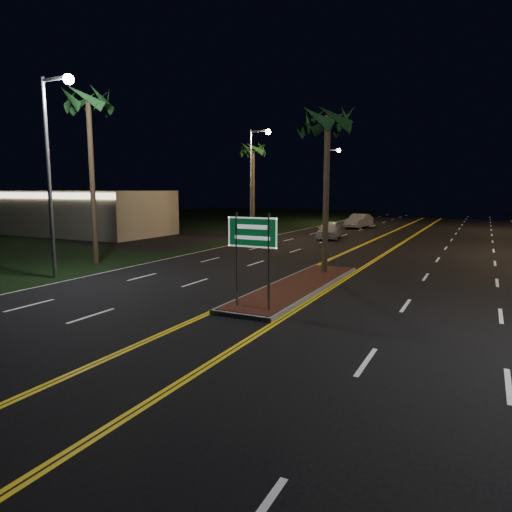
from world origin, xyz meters
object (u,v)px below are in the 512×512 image
Objects in this scene: car_far at (359,220)px; highway_sign at (252,241)px; commercial_building at (86,213)px; car_near at (330,228)px; median_island at (298,286)px; palm_left_near at (88,103)px; streetlight_left_near at (53,154)px; streetlight_left_mid at (255,171)px; palm_left_far at (253,150)px; palm_median at (328,121)px; streetlight_left_far at (328,177)px.

highway_sign is at bearing -72.92° from car_far.
commercial_building is 2.89× the size of car_near.
palm_left_near is (-12.50, 1.00, 8.60)m from median_island.
streetlight_left_near reaches higher than car_near.
streetlight_left_mid is at bearing 90.00° from streetlight_left_near.
palm_left_far reaches higher than car_far.
streetlight_left_near is 1.73× the size of car_near.
streetlight_left_near reaches higher than highway_sign.
palm_left_far is (13.20, 8.01, 5.74)m from commercial_building.
streetlight_left_near is (-10.61, 1.20, 3.25)m from highway_sign.
palm_median is 0.85× the size of palm_left_near.
palm_median reaches higher than car_far.
median_island is 1.95× the size of car_far.
palm_left_near is at bearing 175.43° from median_island.
commercial_building is 16.31m from streetlight_left_mid.
commercial_building is at bearing -165.39° from streetlight_left_mid.
palm_median is (10.61, 6.50, 1.62)m from streetlight_left_near.
palm_left_near reaches higher than commercial_building.
streetlight_left_far reaches higher than palm_left_far.
palm_left_far reaches higher than commercial_building.
palm_left_near reaches higher than palm_median.
commercial_building is 28.18m from palm_median.
highway_sign is 0.62× the size of car_near.
commercial_building is 27.67m from car_far.
streetlight_left_far is 19.16m from car_near.
streetlight_left_near is at bearing -113.62° from car_near.
streetlight_left_near reaches higher than median_island.
palm_left_far is (-0.30, 20.00, -0.93)m from palm_left_near.
commercial_building is 1.70× the size of palm_left_far.
palm_median is 17.79m from car_near.
palm_left_far is at bearing 90.86° from palm_left_near.
streetlight_left_mid is 1.02× the size of palm_left_far.
streetlight_left_far is (-10.61, 37.00, 5.57)m from median_island.
median_island is 38.89m from streetlight_left_far.
highway_sign is 0.33× the size of palm_left_near.
commercial_building is 2.86× the size of car_far.
palm_left_far is (-2.19, 4.00, 2.09)m from streetlight_left_mid.
palm_left_near is 1.89× the size of car_near.
median_island is at bearing -26.55° from commercial_building.
median_island is at bearing -71.80° from car_far.
streetlight_left_far is 1.73× the size of car_near.
streetlight_left_near is at bearing -84.79° from palm_left_far.
palm_left_near is 21.42m from car_near.
car_near is 11.94m from car_far.
commercial_building is 28.75m from streetlight_left_far.
streetlight_left_near is at bearing -64.74° from palm_left_near.
car_far is (-5.30, 31.32, 0.79)m from median_island.
palm_left_far is at bearing -117.40° from car_far.
median_island is at bearing -85.17° from car_near.
streetlight_left_far is 0.92× the size of palm_left_near.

